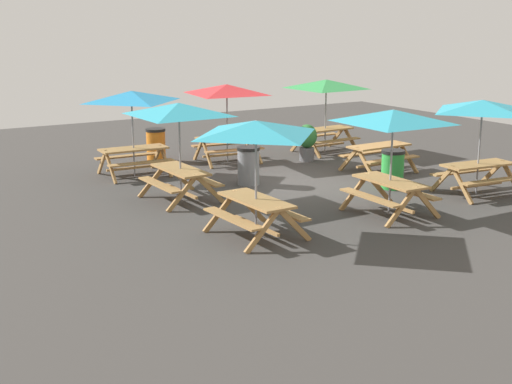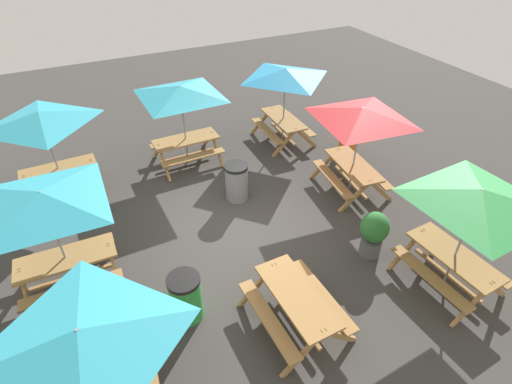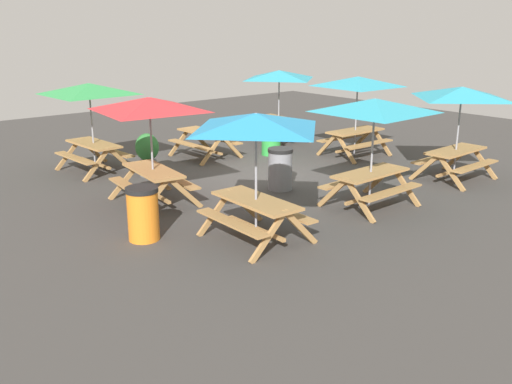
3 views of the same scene
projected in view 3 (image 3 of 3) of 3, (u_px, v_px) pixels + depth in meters
name	position (u px, v px, depth m)	size (l,w,h in m)	color
ground_plane	(273.00, 178.00, 14.41)	(26.78, 26.78, 0.00)	#3D3A38
picnic_table_0	(90.00, 95.00, 14.46)	(2.82, 2.82, 2.34)	#A87A44
picnic_table_1	(461.00, 100.00, 13.68)	(2.07, 2.07, 2.34)	#A87A44
picnic_table_2	(256.00, 131.00, 9.75)	(2.05, 2.05, 2.34)	#A87A44
picnic_table_3	(279.00, 80.00, 18.27)	(2.19, 2.19, 2.34)	#A87A44
picnic_table_4	(205.00, 138.00, 16.44)	(1.58, 1.84, 0.81)	#A87A44
picnic_table_5	(150.00, 112.00, 11.80)	(2.81, 2.81, 2.34)	#A87A44
picnic_table_6	(374.00, 114.00, 11.60)	(2.83, 2.83, 2.34)	#A87A44
picnic_table_7	(358.00, 87.00, 16.20)	(2.83, 2.83, 2.34)	#A87A44
trash_bin_orange	(143.00, 213.00, 10.19)	(0.59, 0.59, 0.98)	orange
trash_bin_green	(271.00, 138.00, 16.76)	(0.59, 0.59, 0.98)	green
trash_bin_gray	(280.00, 169.00, 13.28)	(0.59, 0.59, 0.98)	gray
potted_plant_0	(147.00, 152.00, 14.42)	(0.59, 0.59, 1.10)	#59595B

